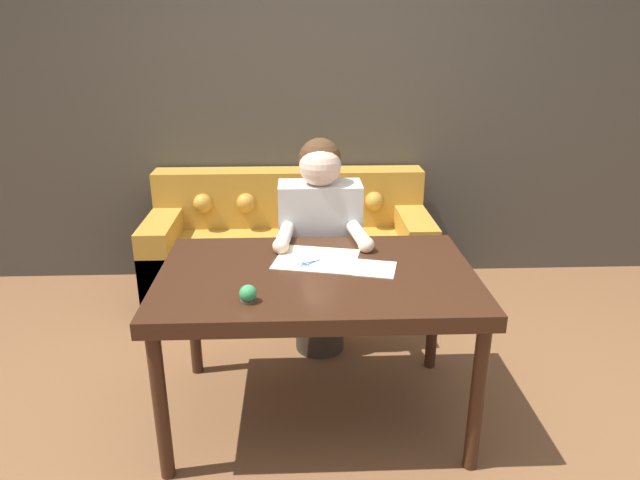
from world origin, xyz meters
name	(u,v)px	position (x,y,z in m)	size (l,w,h in m)	color
ground_plane	(341,430)	(0.00, 0.00, 0.00)	(16.00, 16.00, 0.00)	brown
wall_back	(323,99)	(0.00, 1.88, 1.30)	(8.00, 0.06, 2.60)	#474238
dining_table	(317,287)	(-0.11, 0.14, 0.68)	(1.40, 0.90, 0.75)	#381E11
couch	(290,252)	(-0.25, 1.49, 0.31)	(1.87, 0.77, 0.83)	#B7842D
person	(320,245)	(-0.07, 0.74, 0.64)	(0.49, 0.56, 1.23)	#33281E
pattern_paper_main	(317,259)	(-0.10, 0.28, 0.76)	(0.43, 0.38, 0.00)	beige
pattern_paper_offcut	(375,269)	(0.15, 0.15, 0.76)	(0.22, 0.23, 0.00)	beige
scissors	(311,263)	(-0.13, 0.23, 0.76)	(0.20, 0.16, 0.01)	silver
pin_cushion	(248,294)	(-0.39, -0.15, 0.79)	(0.07, 0.07, 0.07)	#4C3828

